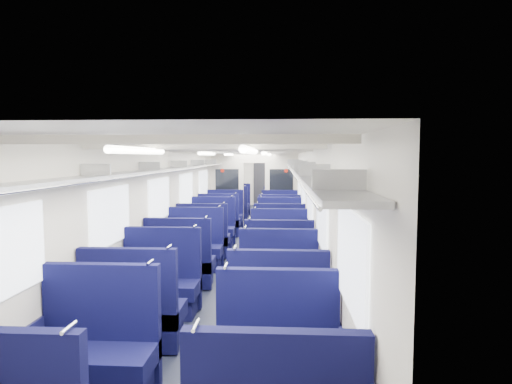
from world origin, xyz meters
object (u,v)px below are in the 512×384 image
at_px(bulkhead, 254,187).
at_px(seat_11, 279,252).
at_px(seat_5, 278,319).
at_px(seat_12, 203,240).
at_px(seat_3, 277,365).
at_px(seat_10, 195,249).
at_px(seat_16, 219,223).
at_px(seat_17, 280,225).
at_px(seat_13, 279,240).
at_px(seat_6, 160,287).
at_px(seat_15, 279,231).
at_px(seat_4, 133,316).
at_px(seat_18, 225,217).
at_px(seat_2, 97,355).
at_px(seat_23, 280,206).
at_px(seat_21, 280,209).
at_px(seat_19, 280,218).
at_px(seat_20, 232,209).
at_px(end_door, 262,183).
at_px(seat_9, 279,268).
at_px(seat_14, 213,230).
at_px(seat_7, 279,290).
at_px(seat_22, 235,206).
at_px(seat_8, 180,265).

height_order(bulkhead, seat_11, bulkhead).
xyz_separation_m(seat_5, seat_12, (-1.66, 4.55, 0.00)).
bearing_deg(seat_3, seat_10, 109.56).
relative_size(seat_3, seat_16, 1.00).
bearing_deg(seat_3, seat_17, 90.00).
distance_m(seat_13, seat_17, 2.21).
distance_m(seat_6, seat_15, 4.99).
distance_m(seat_4, seat_18, 8.13).
height_order(seat_3, seat_17, same).
relative_size(seat_2, seat_23, 1.00).
xyz_separation_m(seat_2, seat_18, (0.00, 9.13, 0.00)).
bearing_deg(seat_17, seat_5, -90.00).
height_order(seat_3, seat_21, same).
bearing_deg(seat_16, seat_21, 62.22).
xyz_separation_m(seat_4, seat_19, (1.66, 8.11, 0.00)).
bearing_deg(bulkhead, seat_17, -70.88).
bearing_deg(seat_12, seat_6, -90.00).
bearing_deg(seat_20, seat_10, -90.00).
distance_m(end_door, seat_9, 12.76).
bearing_deg(seat_14, seat_4, -90.00).
height_order(seat_19, seat_20, same).
relative_size(seat_14, seat_17, 1.00).
xyz_separation_m(seat_17, seat_21, (0.00, 3.36, 0.00)).
bearing_deg(seat_9, seat_7, -90.00).
xyz_separation_m(bulkhead, seat_4, (-0.83, -9.21, -0.85)).
xyz_separation_m(seat_5, seat_9, (0.00, 2.22, 0.00)).
bearing_deg(seat_20, seat_6, -90.00).
relative_size(seat_20, seat_21, 1.00).
bearing_deg(seat_2, seat_9, 62.76).
relative_size(seat_7, seat_17, 1.00).
bearing_deg(seat_15, seat_5, -90.00).
bearing_deg(seat_19, seat_9, -90.00).
relative_size(seat_2, seat_4, 1.00).
distance_m(seat_12, seat_18, 3.58).
relative_size(seat_11, seat_16, 1.00).
relative_size(seat_4, seat_19, 1.00).
bearing_deg(seat_16, seat_9, -70.94).
bearing_deg(seat_13, seat_16, 124.53).
relative_size(seat_4, seat_12, 1.00).
height_order(seat_12, seat_18, same).
height_order(seat_11, seat_22, same).
height_order(seat_11, seat_16, same).
bearing_deg(seat_19, seat_8, -106.03).
height_order(seat_4, seat_13, same).
bearing_deg(seat_2, seat_21, 81.55).
bearing_deg(seat_10, seat_5, -65.09).
distance_m(end_door, seat_23, 3.77).
height_order(seat_6, seat_19, same).
height_order(end_door, seat_5, end_door).
relative_size(end_door, seat_21, 1.62).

